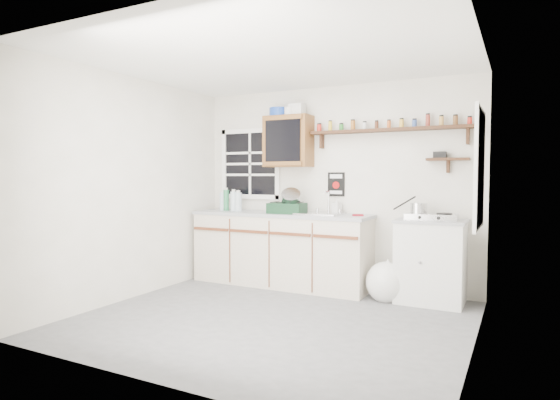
{
  "coord_description": "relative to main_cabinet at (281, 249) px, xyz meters",
  "views": [
    {
      "loc": [
        2.11,
        -3.93,
        1.39
      ],
      "look_at": [
        -0.21,
        0.55,
        1.13
      ],
      "focal_mm": 30.0,
      "sensor_mm": 36.0,
      "label": 1
    }
  ],
  "objects": [
    {
      "name": "room",
      "position": [
        0.58,
        -1.3,
        0.79
      ],
      "size": [
        3.64,
        3.24,
        2.54
      ],
      "color": "#555558",
      "rests_on": "ground"
    },
    {
      "name": "main_cabinet",
      "position": [
        0.0,
        0.0,
        0.0
      ],
      "size": [
        2.31,
        0.63,
        0.92
      ],
      "color": "beige",
      "rests_on": "floor"
    },
    {
      "name": "right_cabinet",
      "position": [
        1.83,
        0.03,
        -0.01
      ],
      "size": [
        0.73,
        0.57,
        0.91
      ],
      "color": "silver",
      "rests_on": "floor"
    },
    {
      "name": "sink",
      "position": [
        0.54,
        0.01,
        0.47
      ],
      "size": [
        0.52,
        0.44,
        0.29
      ],
      "color": "silver",
      "rests_on": "main_cabinet"
    },
    {
      "name": "upper_cabinet",
      "position": [
        0.03,
        0.14,
        1.36
      ],
      "size": [
        0.6,
        0.32,
        0.65
      ],
      "color": "brown",
      "rests_on": "wall_back"
    },
    {
      "name": "upper_cabinet_clutter",
      "position": [
        0.0,
        0.14,
        1.75
      ],
      "size": [
        0.47,
        0.24,
        0.14
      ],
      "color": "#183D9E",
      "rests_on": "upper_cabinet"
    },
    {
      "name": "spice_shelf",
      "position": [
        1.31,
        0.21,
        1.47
      ],
      "size": [
        1.91,
        0.18,
        0.35
      ],
      "color": "#331C0E",
      "rests_on": "wall_back"
    },
    {
      "name": "secondary_shelf",
      "position": [
        1.94,
        0.22,
        1.12
      ],
      "size": [
        0.45,
        0.16,
        0.24
      ],
      "color": "#331C0E",
      "rests_on": "wall_back"
    },
    {
      "name": "warning_sign",
      "position": [
        0.63,
        0.29,
        0.82
      ],
      "size": [
        0.22,
        0.02,
        0.3
      ],
      "color": "black",
      "rests_on": "wall_back"
    },
    {
      "name": "window_back",
      "position": [
        -0.62,
        0.29,
        1.09
      ],
      "size": [
        0.93,
        0.03,
        0.98
      ],
      "color": "black",
      "rests_on": "wall_back"
    },
    {
      "name": "window_right",
      "position": [
        2.37,
        -0.75,
        0.99
      ],
      "size": [
        0.03,
        0.78,
        1.08
      ],
      "color": "black",
      "rests_on": "wall_back"
    },
    {
      "name": "water_bottles",
      "position": [
        -0.75,
        0.01,
        0.59
      ],
      "size": [
        0.36,
        0.12,
        0.31
      ],
      "color": "silver",
      "rests_on": "main_cabinet"
    },
    {
      "name": "dish_rack",
      "position": [
        0.13,
        -0.04,
        0.56
      ],
      "size": [
        0.46,
        0.36,
        0.32
      ],
      "rotation": [
        0.0,
        0.0,
        0.08
      ],
      "color": "black",
      "rests_on": "main_cabinet"
    },
    {
      "name": "soap_bottle",
      "position": [
        0.68,
        0.18,
        0.56
      ],
      "size": [
        0.12,
        0.12,
        0.2
      ],
      "primitive_type": "imported",
      "rotation": [
        0.0,
        0.0,
        -0.33
      ],
      "color": "white",
      "rests_on": "main_cabinet"
    },
    {
      "name": "rag",
      "position": [
        1.01,
        0.02,
        0.47
      ],
      "size": [
        0.16,
        0.15,
        0.02
      ],
      "primitive_type": "cube",
      "rotation": [
        0.0,
        0.0,
        0.4
      ],
      "color": "maroon",
      "rests_on": "main_cabinet"
    },
    {
      "name": "hotplate",
      "position": [
        1.84,
        0.01,
        0.48
      ],
      "size": [
        0.55,
        0.31,
        0.08
      ],
      "rotation": [
        0.0,
        0.0,
        0.05
      ],
      "color": "silver",
      "rests_on": "right_cabinet"
    },
    {
      "name": "saucepan",
      "position": [
        1.7,
        0.01,
        0.57
      ],
      "size": [
        0.42,
        0.29,
        0.19
      ],
      "rotation": [
        0.0,
        0.0,
        -0.62
      ],
      "color": "silver",
      "rests_on": "hotplate"
    },
    {
      "name": "trash_bag",
      "position": [
        1.39,
        -0.14,
        -0.25
      ],
      "size": [
        0.43,
        0.39,
        0.49
      ],
      "color": "white",
      "rests_on": "floor"
    }
  ]
}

